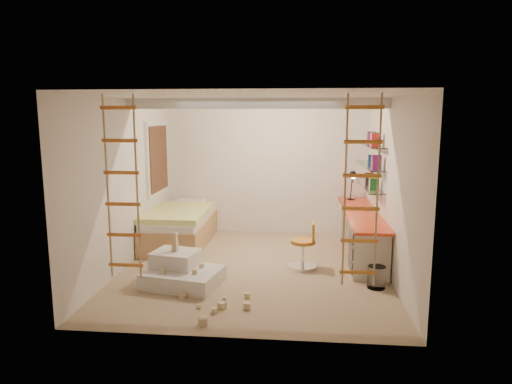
# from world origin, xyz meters

# --- Properties ---
(floor) EXTENTS (4.50, 4.50, 0.00)m
(floor) POSITION_xyz_m (0.00, 0.00, 0.00)
(floor) COLOR #9B8264
(floor) RESTS_ON ground
(ceiling_beam) EXTENTS (4.00, 0.18, 0.16)m
(ceiling_beam) POSITION_xyz_m (0.00, 0.30, 2.52)
(ceiling_beam) COLOR white
(ceiling_beam) RESTS_ON ceiling
(window_frame) EXTENTS (0.06, 1.15, 1.35)m
(window_frame) POSITION_xyz_m (-1.97, 1.50, 1.55)
(window_frame) COLOR white
(window_frame) RESTS_ON wall_left
(window_blind) EXTENTS (0.02, 1.00, 1.20)m
(window_blind) POSITION_xyz_m (-1.93, 1.50, 1.55)
(window_blind) COLOR #4C2D1E
(window_blind) RESTS_ON window_frame
(rope_ladder_left) EXTENTS (0.41, 0.04, 2.13)m
(rope_ladder_left) POSITION_xyz_m (-1.35, -1.75, 1.52)
(rope_ladder_left) COLOR orange
(rope_ladder_left) RESTS_ON ceiling
(rope_ladder_right) EXTENTS (0.41, 0.04, 2.13)m
(rope_ladder_right) POSITION_xyz_m (1.35, -1.75, 1.52)
(rope_ladder_right) COLOR orange
(rope_ladder_right) RESTS_ON ceiling
(waste_bin) EXTENTS (0.25, 0.25, 0.31)m
(waste_bin) POSITION_xyz_m (1.75, -0.66, 0.15)
(waste_bin) COLOR white
(waste_bin) RESTS_ON floor
(desk) EXTENTS (0.56, 2.80, 0.75)m
(desk) POSITION_xyz_m (1.72, 0.86, 0.40)
(desk) COLOR red
(desk) RESTS_ON floor
(shelves) EXTENTS (0.25, 1.80, 0.71)m
(shelves) POSITION_xyz_m (1.87, 1.13, 1.50)
(shelves) COLOR white
(shelves) RESTS_ON wall_right
(bed) EXTENTS (1.02, 2.00, 0.69)m
(bed) POSITION_xyz_m (-1.48, 1.23, 0.33)
(bed) COLOR #AD7F51
(bed) RESTS_ON floor
(task_lamp) EXTENTS (0.14, 0.36, 0.57)m
(task_lamp) POSITION_xyz_m (1.67, 1.82, 1.14)
(task_lamp) COLOR black
(task_lamp) RESTS_ON desk
(swivel_chair) EXTENTS (0.44, 0.44, 0.73)m
(swivel_chair) POSITION_xyz_m (0.77, 0.08, 0.27)
(swivel_chair) COLOR orange
(swivel_chair) RESTS_ON floor
(play_platform) EXTENTS (1.13, 0.96, 0.44)m
(play_platform) POSITION_xyz_m (-0.96, -0.76, 0.17)
(play_platform) COLOR silver
(play_platform) RESTS_ON floor
(toy_blocks) EXTENTS (1.28, 1.42, 0.71)m
(toy_blocks) POSITION_xyz_m (-0.59, -1.18, 0.21)
(toy_blocks) COLOR #CCB284
(toy_blocks) RESTS_ON floor
(books) EXTENTS (0.14, 0.64, 0.92)m
(books) POSITION_xyz_m (1.87, 1.13, 1.64)
(books) COLOR #1E722D
(books) RESTS_ON shelves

